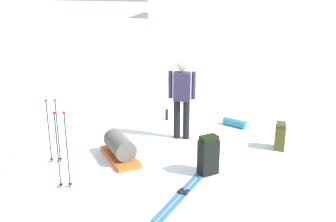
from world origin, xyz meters
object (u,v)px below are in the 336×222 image
(ski_poles_planted_far, at_px, (62,146))
(sleeping_mat_rolled, at_px, (235,123))
(ski_pair_near, at_px, (183,193))
(ski_poles_planted_near, at_px, (53,128))
(backpack_bright, at_px, (280,136))
(thermos_bottle, at_px, (167,115))
(gear_sled, at_px, (120,148))
(backpack_large_dark, at_px, (208,155))
(skier_standing, at_px, (182,95))

(ski_poles_planted_far, relative_size, sleeping_mat_rolled, 2.43)
(ski_pair_near, height_order, ski_poles_planted_near, ski_poles_planted_near)
(backpack_bright, height_order, ski_poles_planted_far, ski_poles_planted_far)
(ski_pair_near, height_order, thermos_bottle, thermos_bottle)
(ski_pair_near, xyz_separation_m, sleeping_mat_rolled, (0.60, 3.23, 0.08))
(backpack_bright, height_order, sleeping_mat_rolled, backpack_bright)
(thermos_bottle, bearing_deg, backpack_bright, -24.16)
(ski_poles_planted_far, bearing_deg, thermos_bottle, 75.74)
(thermos_bottle, bearing_deg, gear_sled, -99.36)
(sleeping_mat_rolled, bearing_deg, backpack_large_dark, -97.02)
(thermos_bottle, bearing_deg, backpack_large_dark, -62.56)
(gear_sled, height_order, thermos_bottle, gear_sled)
(skier_standing, bearing_deg, ski_pair_near, -78.25)
(ski_pair_near, bearing_deg, sleeping_mat_rolled, 79.51)
(ski_poles_planted_far, xyz_separation_m, gear_sled, (0.52, 1.25, -0.51))
(thermos_bottle, bearing_deg, ski_pair_near, -72.72)
(ski_poles_planted_far, bearing_deg, backpack_bright, 34.49)
(backpack_bright, distance_m, sleeping_mat_rolled, 1.45)
(gear_sled, bearing_deg, ski_pair_near, -35.28)
(ski_pair_near, distance_m, gear_sled, 1.75)
(ski_pair_near, distance_m, thermos_bottle, 3.49)
(thermos_bottle, bearing_deg, sleeping_mat_rolled, -3.44)
(backpack_bright, xyz_separation_m, ski_poles_planted_near, (-4.11, -1.55, 0.42))
(sleeping_mat_rolled, bearing_deg, backpack_bright, -47.95)
(backpack_bright, bearing_deg, ski_poles_planted_near, -159.34)
(skier_standing, xyz_separation_m, gear_sled, (-0.95, -1.28, -0.73))
(backpack_bright, xyz_separation_m, ski_poles_planted_far, (-3.50, -2.41, 0.47))
(gear_sled, bearing_deg, skier_standing, 53.47)
(backpack_large_dark, bearing_deg, ski_poles_planted_near, -176.90)
(ski_poles_planted_far, xyz_separation_m, sleeping_mat_rolled, (2.54, 3.47, -0.65))
(gear_sled, bearing_deg, backpack_large_dark, -7.85)
(sleeping_mat_rolled, bearing_deg, skier_standing, -138.41)
(backpack_bright, distance_m, ski_poles_planted_far, 4.28)
(ski_pair_near, height_order, backpack_large_dark, backpack_large_dark)
(backpack_bright, bearing_deg, thermos_bottle, 155.84)
(backpack_bright, distance_m, ski_poles_planted_near, 4.42)
(ski_poles_planted_near, relative_size, ski_poles_planted_far, 0.93)
(backpack_large_dark, distance_m, gear_sled, 1.73)
(skier_standing, distance_m, ski_pair_near, 2.51)
(ski_pair_near, distance_m, ski_poles_planted_near, 2.71)
(backpack_large_dark, relative_size, backpack_bright, 1.31)
(thermos_bottle, bearing_deg, ski_poles_planted_near, -119.20)
(ski_poles_planted_far, distance_m, thermos_bottle, 3.74)
(skier_standing, xyz_separation_m, backpack_bright, (2.03, -0.11, -0.69))
(backpack_large_dark, bearing_deg, thermos_bottle, 117.44)
(ski_poles_planted_far, relative_size, thermos_bottle, 5.13)
(backpack_large_dark, height_order, backpack_bright, backpack_large_dark)
(skier_standing, bearing_deg, thermos_bottle, 118.16)
(sleeping_mat_rolled, bearing_deg, ski_pair_near, -100.49)
(backpack_bright, relative_size, sleeping_mat_rolled, 1.00)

